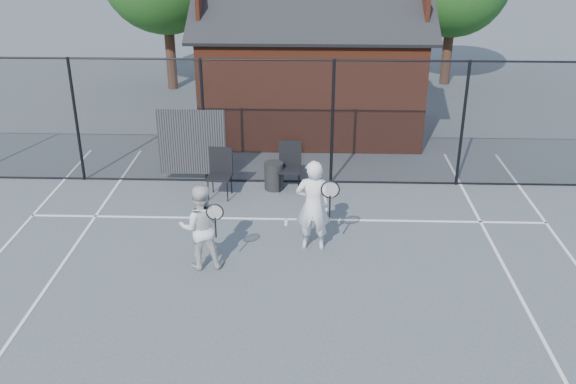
{
  "coord_description": "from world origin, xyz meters",
  "views": [
    {
      "loc": [
        0.44,
        -9.21,
        6.14
      ],
      "look_at": [
        0.07,
        1.98,
        1.1
      ],
      "focal_mm": 40.0,
      "sensor_mm": 36.0,
      "label": 1
    }
  ],
  "objects_px": {
    "clubhouse": "(311,76)",
    "player_back": "(201,227)",
    "player_front": "(313,205)",
    "chair_left": "(219,175)",
    "chair_right": "(290,167)",
    "waste_bin": "(274,176)"
  },
  "relations": [
    {
      "from": "player_back",
      "to": "waste_bin",
      "type": "distance_m",
      "value": 3.78
    },
    {
      "from": "clubhouse",
      "to": "chair_right",
      "type": "distance_m",
      "value": 4.55
    },
    {
      "from": "chair_right",
      "to": "clubhouse",
      "type": "bearing_deg",
      "value": 85.23
    },
    {
      "from": "chair_right",
      "to": "waste_bin",
      "type": "height_order",
      "value": "chair_right"
    },
    {
      "from": "chair_left",
      "to": "waste_bin",
      "type": "bearing_deg",
      "value": 27.63
    },
    {
      "from": "clubhouse",
      "to": "chair_left",
      "type": "relative_size",
      "value": 5.9
    },
    {
      "from": "clubhouse",
      "to": "chair_left",
      "type": "bearing_deg",
      "value": -112.74
    },
    {
      "from": "chair_right",
      "to": "chair_left",
      "type": "bearing_deg",
      "value": -160.95
    },
    {
      "from": "player_front",
      "to": "player_back",
      "type": "bearing_deg",
      "value": -159.56
    },
    {
      "from": "player_front",
      "to": "chair_left",
      "type": "distance_m",
      "value": 3.15
    },
    {
      "from": "waste_bin",
      "to": "player_front",
      "type": "bearing_deg",
      "value": -72.27
    },
    {
      "from": "clubhouse",
      "to": "player_back",
      "type": "bearing_deg",
      "value": -103.95
    },
    {
      "from": "player_front",
      "to": "chair_right",
      "type": "distance_m",
      "value": 2.89
    },
    {
      "from": "player_back",
      "to": "chair_right",
      "type": "relative_size",
      "value": 1.48
    },
    {
      "from": "clubhouse",
      "to": "chair_right",
      "type": "xyz_separation_m",
      "value": [
        -0.48,
        -4.4,
        -1.06
      ]
    },
    {
      "from": "player_front",
      "to": "waste_bin",
      "type": "relative_size",
      "value": 2.77
    },
    {
      "from": "clubhouse",
      "to": "chair_left",
      "type": "xyz_separation_m",
      "value": [
        -2.05,
        -4.9,
        -1.06
      ]
    },
    {
      "from": "clubhouse",
      "to": "player_front",
      "type": "height_order",
      "value": "clubhouse"
    },
    {
      "from": "player_back",
      "to": "clubhouse",
      "type": "bearing_deg",
      "value": 76.05
    },
    {
      "from": "clubhouse",
      "to": "chair_left",
      "type": "height_order",
      "value": "clubhouse"
    },
    {
      "from": "player_back",
      "to": "chair_left",
      "type": "bearing_deg",
      "value": 91.37
    },
    {
      "from": "chair_right",
      "to": "waste_bin",
      "type": "xyz_separation_m",
      "value": [
        -0.37,
        0.0,
        -0.22
      ]
    }
  ]
}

